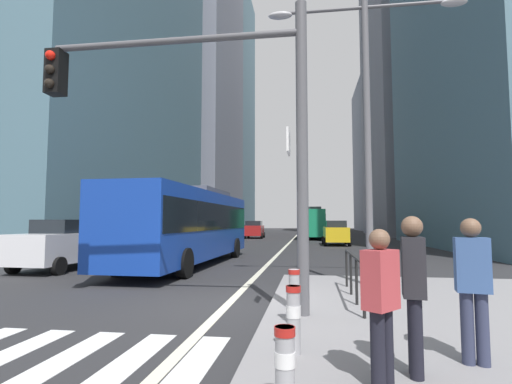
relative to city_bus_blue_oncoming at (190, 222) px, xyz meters
The scene contains 23 objects.
ground_plane 13.03m from the city_bus_blue_oncoming, 74.99° to the left, with size 160.00×160.00×0.00m, color #28282B.
crosswalk_stripes 11.91m from the city_bus_blue_oncoming, 78.52° to the right, with size 6.75×3.20×0.01m.
lane_centre_line 22.79m from the city_bus_blue_oncoming, 81.54° to the left, with size 0.20×80.00×0.01m, color beige.
office_tower_left_mid 45.04m from the city_bus_blue_oncoming, 109.27° to the left, with size 13.90×18.43×50.94m, color slate.
office_tower_left_far 65.81m from the city_bus_blue_oncoming, 101.93° to the left, with size 10.24×24.19×51.93m, color slate.
office_tower_right_mid 51.34m from the city_bus_blue_oncoming, 62.47° to the left, with size 13.07×19.53×56.58m, color gray.
office_tower_right_far 69.16m from the city_bus_blue_oncoming, 72.55° to the left, with size 10.30×21.37×30.78m, color slate.
city_bus_blue_oncoming is the anchor object (origin of this frame).
sedan_white_oncoming 4.95m from the city_bus_blue_oncoming, 153.56° to the right, with size 2.17×4.36×1.94m.
city_bus_red_receding 27.93m from the city_bus_blue_oncoming, 78.65° to the left, with size 2.81×11.50×3.40m.
car_oncoming_mid 26.79m from the city_bus_blue_oncoming, 92.17° to the left, with size 2.15×4.26×1.94m.
car_receding_near 45.55m from the city_bus_blue_oncoming, 83.24° to the left, with size 2.08×4.11×1.94m.
car_receding_far 16.57m from the city_bus_blue_oncoming, 64.31° to the left, with size 2.09×4.08×1.94m.
car_oncoming_far 34.60m from the city_bus_blue_oncoming, 94.10° to the left, with size 2.14×4.56×1.94m.
traffic_signal_gantry 9.73m from the city_bus_blue_oncoming, 69.78° to the right, with size 5.47×0.65×6.00m.
street_lamp_post 9.29m from the city_bus_blue_oncoming, 38.06° to the right, with size 5.50×0.32×8.00m.
bollard_front 13.54m from the city_bus_blue_oncoming, 68.40° to the right, with size 0.20×0.20×0.76m.
bollard_left 12.12m from the city_bus_blue_oncoming, 65.64° to the right, with size 0.20×0.20×0.87m.
bollard_right 10.80m from the city_bus_blue_oncoming, 62.70° to the right, with size 0.20×0.20×0.91m.
pedestrian_railing 9.57m from the city_bus_blue_oncoming, 49.83° to the right, with size 0.06×3.43×0.98m.
pedestrian_waiting 13.32m from the city_bus_blue_oncoming, 63.52° to the right, with size 0.43×0.44×1.64m.
pedestrian_walking 13.18m from the city_bus_blue_oncoming, 61.11° to the right, with size 0.30×0.41×1.78m.
pedestrian_far 13.20m from the city_bus_blue_oncoming, 57.09° to the right, with size 0.42×0.31×1.76m.
Camera 1 is at (1.87, -8.60, 1.87)m, focal length 26.94 mm.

